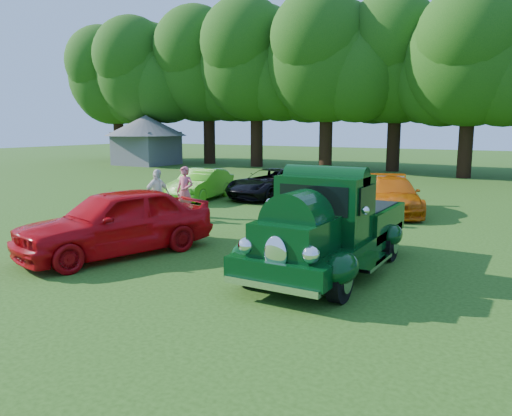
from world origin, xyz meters
The scene contains 11 objects.
ground centered at (0.00, 0.00, 0.00)m, with size 120.00×120.00×0.00m, color #224410.
hero_pickup centered at (1.73, 0.63, 0.90)m, with size 2.48×5.32×2.08m.
red_convertible centered at (-3.21, -0.70, 0.81)m, with size 1.91×4.75×1.62m, color #BF080E.
back_car_lime centered at (-6.86, 7.69, 0.64)m, with size 1.36×3.90×1.29m, color #42A816.
back_car_black centered at (-4.54, 9.58, 0.62)m, with size 2.07×4.49×1.25m, color black.
back_car_orange centered at (0.98, 8.49, 0.63)m, with size 1.77×4.36×1.26m, color #CB5807.
spectator_pink centered at (-4.90, 4.12, 0.87)m, with size 0.63×0.41×1.73m, color #C95365.
spectator_grey centered at (-0.42, 5.36, 0.84)m, with size 0.82×0.64×1.68m, color slate.
spectator_white centered at (-5.34, 3.22, 0.84)m, with size 0.99×0.41×1.68m, color silver.
gazebo centered at (-22.00, 21.00, 2.40)m, with size 6.40×6.40×3.90m.
tree_line centered at (-1.23, 24.04, 7.25)m, with size 64.84×10.11×12.27m.
Camera 1 is at (5.63, -9.18, 3.08)m, focal length 35.00 mm.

